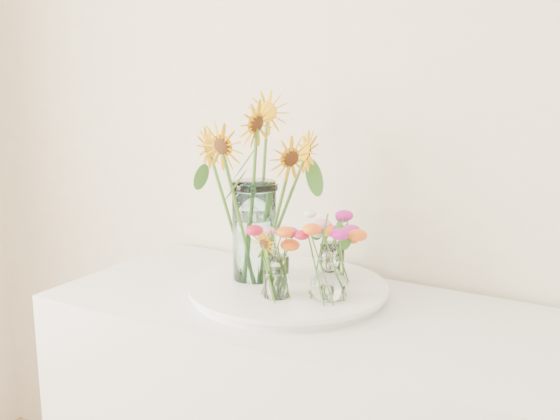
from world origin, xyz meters
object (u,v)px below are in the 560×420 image
object	(u,v)px
tray	(288,291)
small_vase_a	(276,278)
small_vase_b	(329,274)
small_vase_c	(332,264)
mason_jar	(254,231)

from	to	relation	value
tray	small_vase_a	distance (m)	0.12
small_vase_b	small_vase_c	world-z (taller)	small_vase_b
tray	small_vase_c	distance (m)	0.14
mason_jar	small_vase_a	size ratio (longest dim) A/B	2.49
tray	mason_jar	world-z (taller)	mason_jar
small_vase_c	small_vase_a	bearing A→B (deg)	-112.50
tray	small_vase_b	world-z (taller)	small_vase_b
tray	small_vase_c	size ratio (longest dim) A/B	4.47
small_vase_a	small_vase_b	xyz separation A→B (m)	(0.12, 0.05, 0.01)
mason_jar	small_vase_c	xyz separation A→B (m)	(0.20, 0.07, -0.08)
small_vase_a	small_vase_b	bearing A→B (deg)	24.97
mason_jar	small_vase_b	size ratio (longest dim) A/B	2.00
small_vase_c	tray	bearing A→B (deg)	-140.28
mason_jar	small_vase_c	bearing A→B (deg)	19.99
small_vase_b	small_vase_c	distance (m)	0.12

